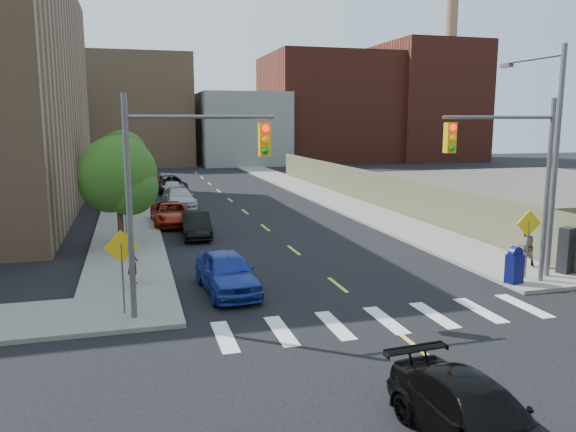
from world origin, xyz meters
TOP-DOWN VIEW (x-y plane):
  - ground at (0.00, 0.00)m, footprint 160.00×160.00m
  - sidewalk_nw at (-7.75, 41.50)m, footprint 3.50×73.00m
  - sidewalk_ne at (7.75, 41.50)m, footprint 3.50×73.00m
  - fence_north at (9.60, 28.00)m, footprint 0.12×44.00m
  - gravel_lot at (28.00, 30.00)m, footprint 36.00×42.00m
  - bg_bldg_west at (-22.00, 70.00)m, footprint 14.00×18.00m
  - bg_bldg_midwest at (-6.00, 72.00)m, footprint 14.00×16.00m
  - bg_bldg_center at (8.00, 70.00)m, footprint 12.00×16.00m
  - bg_bldg_east at (22.00, 72.00)m, footprint 18.00×18.00m
  - bg_bldg_fareast at (38.00, 70.00)m, footprint 14.00×16.00m
  - smokestack at (42.00, 70.00)m, footprint 1.80×1.80m
  - signal_nw at (-5.98, 6.00)m, footprint 4.59×0.30m
  - signal_ne at (5.98, 6.00)m, footprint 4.59×0.30m
  - streetlight_ne at (8.20, 6.90)m, footprint 0.25×3.70m
  - warn_sign_nw at (-7.80, 6.50)m, footprint 1.06×0.06m
  - warn_sign_ne at (7.20, 6.50)m, footprint 1.06×0.06m
  - warn_sign_midwest at (-7.80, 20.00)m, footprint 1.06×0.06m
  - tree_west_near at (-8.00, 16.05)m, footprint 3.66×3.64m
  - tree_west_far at (-8.00, 31.05)m, footprint 3.66×3.64m
  - parked_car_blue at (-4.20, 8.28)m, footprint 2.09×4.57m
  - parked_car_black at (-4.20, 18.41)m, footprint 1.58×4.19m
  - parked_car_red at (-5.19, 22.41)m, footprint 2.38×4.92m
  - parked_car_silver at (-4.20, 29.25)m, footprint 2.39×5.02m
  - parked_car_white at (-4.20, 35.43)m, footprint 1.70×3.92m
  - parked_car_maroon at (-5.50, 39.15)m, footprint 1.56×4.06m
  - parked_car_grey at (-4.20, 38.04)m, footprint 2.93×5.46m
  - black_sedan at (-1.30, -2.85)m, footprint 2.15×4.56m
  - mailbox at (6.30, 6.00)m, footprint 0.66×0.55m
  - payphone at (9.20, 6.68)m, footprint 0.67×0.61m
  - pedestrian_west at (-7.49, 9.67)m, footprint 0.46×0.61m
  - pedestrian_east at (8.40, 8.06)m, footprint 0.86×0.69m

SIDE VIEW (x-z plane):
  - ground at x=0.00m, z-range 0.00..0.00m
  - gravel_lot at x=28.00m, z-range 0.00..0.06m
  - sidewalk_nw at x=-7.75m, z-range 0.00..0.15m
  - sidewalk_ne at x=7.75m, z-range 0.00..0.15m
  - black_sedan at x=-1.30m, z-range 0.00..1.29m
  - parked_car_white at x=-4.20m, z-range 0.00..1.32m
  - parked_car_maroon at x=-5.50m, z-range 0.00..1.32m
  - parked_car_red at x=-5.19m, z-range 0.00..1.35m
  - parked_car_black at x=-4.20m, z-range 0.00..1.36m
  - parked_car_silver at x=-4.20m, z-range 0.00..1.41m
  - parked_car_grey at x=-4.20m, z-range 0.00..1.46m
  - parked_car_blue at x=-4.20m, z-range 0.00..1.52m
  - mailbox at x=6.30m, z-range 0.13..1.54m
  - pedestrian_west at x=-7.49m, z-range 0.15..1.69m
  - pedestrian_east at x=8.40m, z-range 0.15..1.83m
  - payphone at x=9.20m, z-range 0.15..2.00m
  - fence_north at x=9.60m, z-range 0.00..2.50m
  - warn_sign_nw at x=-7.80m, z-range 0.58..3.41m
  - warn_sign_ne at x=7.20m, z-range 0.58..3.41m
  - warn_sign_midwest at x=-7.80m, z-range 0.58..3.41m
  - tree_west_near at x=-8.00m, z-range 0.72..6.24m
  - tree_west_far at x=-8.00m, z-range 0.72..6.24m
  - signal_nw at x=-5.98m, z-range 1.03..8.03m
  - signal_ne at x=5.98m, z-range 1.03..8.03m
  - bg_bldg_center at x=8.00m, z-range 0.00..10.00m
  - streetlight_ne at x=8.20m, z-range 0.72..9.72m
  - bg_bldg_west at x=-22.00m, z-range 0.00..12.00m
  - bg_bldg_midwest at x=-6.00m, z-range 0.00..15.00m
  - bg_bldg_east at x=22.00m, z-range 0.00..16.00m
  - bg_bldg_fareast at x=38.00m, z-range 0.00..18.00m
  - smokestack at x=42.00m, z-range 0.00..28.00m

